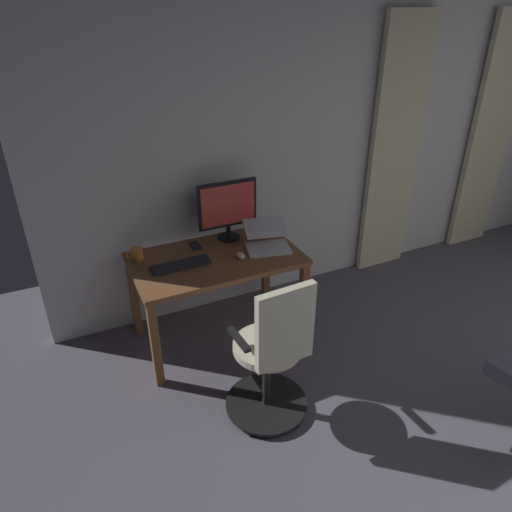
{
  "coord_description": "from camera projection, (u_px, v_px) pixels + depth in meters",
  "views": [
    {
      "loc": [
        2.51,
        0.32,
        2.48
      ],
      "look_at": [
        1.4,
        -2.01,
        1.04
      ],
      "focal_mm": 32.86,
      "sensor_mm": 36.0,
      "label": 1
    }
  ],
  "objects": [
    {
      "name": "laptop",
      "position": [
        267.0,
        241.0,
        3.67
      ],
      "size": [
        0.4,
        0.42,
        0.17
      ],
      "rotation": [
        0.0,
        0.0,
        -0.24
      ],
      "color": "silver",
      "rests_on": "desk"
    },
    {
      "name": "desk",
      "position": [
        216.0,
        268.0,
        3.6
      ],
      "size": [
        1.27,
        0.74,
        0.75
      ],
      "color": "brown",
      "rests_on": "ground"
    },
    {
      "name": "computer_monitor",
      "position": [
        228.0,
        207.0,
        3.7
      ],
      "size": [
        0.49,
        0.18,
        0.48
      ],
      "color": "black",
      "rests_on": "desk"
    },
    {
      "name": "cell_phone_by_monitor",
      "position": [
        196.0,
        246.0,
        3.7
      ],
      "size": [
        0.08,
        0.15,
        0.01
      ],
      "primitive_type": "cube",
      "rotation": [
        0.0,
        0.0,
        -0.05
      ],
      "color": "#232328",
      "rests_on": "desk"
    },
    {
      "name": "back_room_partition",
      "position": [
        343.0,
        133.0,
        4.19
      ],
      "size": [
        5.42,
        0.1,
        2.82
      ],
      "primitive_type": "cube",
      "color": "silver",
      "rests_on": "ground"
    },
    {
      "name": "computer_keyboard",
      "position": [
        181.0,
        265.0,
        3.42
      ],
      "size": [
        0.43,
        0.12,
        0.02
      ],
      "primitive_type": "cube",
      "color": "#232328",
      "rests_on": "desk"
    },
    {
      "name": "computer_mouse",
      "position": [
        241.0,
        256.0,
        3.53
      ],
      "size": [
        0.06,
        0.1,
        0.04
      ],
      "primitive_type": "ellipsoid",
      "color": "silver",
      "rests_on": "desk"
    },
    {
      "name": "mug_coffee",
      "position": [
        137.0,
        254.0,
        3.5
      ],
      "size": [
        0.13,
        0.09,
        0.09
      ],
      "color": "orange",
      "rests_on": "desk"
    },
    {
      "name": "curtain_left_panel",
      "position": [
        489.0,
        137.0,
        4.87
      ],
      "size": [
        0.53,
        0.06,
        2.4
      ],
      "primitive_type": "cube",
      "color": "beige",
      "rests_on": "ground"
    },
    {
      "name": "curtain_right_panel",
      "position": [
        394.0,
        152.0,
        4.4
      ],
      "size": [
        0.54,
        0.06,
        2.4
      ],
      "primitive_type": "cube",
      "color": "beige",
      "rests_on": "ground"
    },
    {
      "name": "office_chair",
      "position": [
        273.0,
        357.0,
        2.93
      ],
      "size": [
        0.56,
        0.56,
        1.08
      ],
      "rotation": [
        0.0,
        0.0,
        3.2
      ],
      "color": "black",
      "rests_on": "ground"
    }
  ]
}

